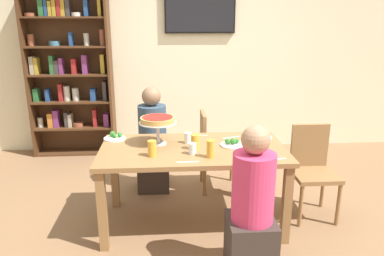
{
  "coord_description": "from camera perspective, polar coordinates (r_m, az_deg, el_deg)",
  "views": [
    {
      "loc": [
        -0.21,
        -3.06,
        1.83
      ],
      "look_at": [
        0.0,
        0.1,
        0.89
      ],
      "focal_mm": 34.56,
      "sensor_mm": 36.0,
      "label": 1
    }
  ],
  "objects": [
    {
      "name": "ground_plane",
      "position": [
        3.57,
        0.11,
        -14.3
      ],
      "size": [
        12.0,
        12.0,
        0.0
      ],
      "primitive_type": "plane",
      "color": "#846042"
    },
    {
      "name": "rear_partition",
      "position": [
        5.28,
        -1.57,
        11.85
      ],
      "size": [
        8.0,
        0.12,
        2.8
      ],
      "primitive_type": "cube",
      "color": "beige",
      "rests_on": "ground_plane"
    },
    {
      "name": "dining_table",
      "position": [
        3.28,
        0.12,
        -4.55
      ],
      "size": [
        1.63,
        0.87,
        0.74
      ],
      "color": "olive",
      "rests_on": "ground_plane"
    },
    {
      "name": "bookshelf",
      "position": [
        5.28,
        -18.34,
        8.19
      ],
      "size": [
        1.1,
        0.3,
        2.21
      ],
      "color": "#4C2D19",
      "rests_on": "ground_plane"
    },
    {
      "name": "television",
      "position": [
        5.19,
        1.24,
        17.6
      ],
      "size": [
        0.95,
        0.05,
        0.58
      ],
      "color": "black"
    },
    {
      "name": "diner_far_left",
      "position": [
        4.05,
        -6.04,
        -2.88
      ],
      "size": [
        0.34,
        0.34,
        1.15
      ],
      "rotation": [
        0.0,
        0.0,
        -1.57
      ],
      "color": "#382D28",
      "rests_on": "ground_plane"
    },
    {
      "name": "diner_near_right",
      "position": [
        2.73,
        9.23,
        -12.98
      ],
      "size": [
        0.34,
        0.34,
        1.15
      ],
      "rotation": [
        0.0,
        0.0,
        1.57
      ],
      "color": "#382D28",
      "rests_on": "ground_plane"
    },
    {
      "name": "chair_far_right",
      "position": [
        4.04,
        3.25,
        -2.92
      ],
      "size": [
        0.4,
        0.4,
        0.87
      ],
      "rotation": [
        0.0,
        0.0,
        -1.57
      ],
      "color": "olive",
      "rests_on": "ground_plane"
    },
    {
      "name": "chair_head_east",
      "position": [
        3.7,
        18.05,
        -5.65
      ],
      "size": [
        0.4,
        0.4,
        0.87
      ],
      "rotation": [
        0.0,
        0.0,
        3.14
      ],
      "color": "olive",
      "rests_on": "ground_plane"
    },
    {
      "name": "deep_dish_pizza_stand",
      "position": [
        3.3,
        -5.31,
        1.0
      ],
      "size": [
        0.34,
        0.34,
        0.25
      ],
      "color": "silver",
      "rests_on": "dining_table"
    },
    {
      "name": "salad_plate_near_diner",
      "position": [
        3.57,
        10.57,
        -1.28
      ],
      "size": [
        0.21,
        0.21,
        0.07
      ],
      "color": "white",
      "rests_on": "dining_table"
    },
    {
      "name": "salad_plate_far_diner",
      "position": [
        3.31,
        6.27,
        -2.44
      ],
      "size": [
        0.22,
        0.22,
        0.07
      ],
      "color": "white",
      "rests_on": "dining_table"
    },
    {
      "name": "salad_plate_spare",
      "position": [
        3.55,
        -11.78,
        -1.36
      ],
      "size": [
        0.2,
        0.2,
        0.07
      ],
      "color": "white",
      "rests_on": "dining_table"
    },
    {
      "name": "beer_glass_amber_tall",
      "position": [
        3.01,
        2.87,
        -3.24
      ],
      "size": [
        0.07,
        0.07,
        0.15
      ],
      "primitive_type": "cylinder",
      "color": "gold",
      "rests_on": "dining_table"
    },
    {
      "name": "beer_glass_amber_short",
      "position": [
        3.05,
        -6.18,
        -3.17
      ],
      "size": [
        0.07,
        0.07,
        0.13
      ],
      "primitive_type": "cylinder",
      "color": "gold",
      "rests_on": "dining_table"
    },
    {
      "name": "beer_glass_amber_spare",
      "position": [
        3.19,
        0.48,
        -2.17
      ],
      "size": [
        0.07,
        0.07,
        0.13
      ],
      "primitive_type": "cylinder",
      "color": "gold",
      "rests_on": "dining_table"
    },
    {
      "name": "water_glass_clear_near",
      "position": [
        3.35,
        -0.66,
        -1.54
      ],
      "size": [
        0.06,
        0.06,
        0.1
      ],
      "primitive_type": "cylinder",
      "color": "white",
      "rests_on": "dining_table"
    },
    {
      "name": "water_glass_clear_far",
      "position": [
        3.08,
        0.09,
        -3.21
      ],
      "size": [
        0.06,
        0.06,
        0.1
      ],
      "primitive_type": "cylinder",
      "color": "white",
      "rests_on": "dining_table"
    },
    {
      "name": "cutlery_fork_near",
      "position": [
        3.54,
        6.04,
        -1.44
      ],
      "size": [
        0.18,
        0.07,
        0.0
      ],
      "primitive_type": "cube",
      "rotation": [
        0.0,
        0.0,
        3.47
      ],
      "color": "silver",
      "rests_on": "dining_table"
    },
    {
      "name": "cutlery_knife_near",
      "position": [
        3.01,
        9.23,
        -4.85
      ],
      "size": [
        0.18,
        0.02,
        0.0
      ],
      "primitive_type": "cube",
      "rotation": [
        0.0,
        0.0,
        -0.01
      ],
      "color": "silver",
      "rests_on": "dining_table"
    },
    {
      "name": "cutlery_fork_far",
      "position": [
        2.92,
        -0.67,
        -5.28
      ],
      "size": [
        0.18,
        0.02,
        0.0
      ],
      "primitive_type": "cube",
      "rotation": [
        0.0,
        0.0,
        0.02
      ],
      "color": "silver",
      "rests_on": "dining_table"
    },
    {
      "name": "cutlery_knife_far",
      "position": [
        3.58,
        0.98,
        -1.15
      ],
      "size": [
        0.18,
        0.03,
        0.0
      ],
      "primitive_type": "cube",
      "rotation": [
        0.0,
        0.0,
        3.05
      ],
      "color": "silver",
      "rests_on": "dining_table"
    },
    {
      "name": "cutlery_spare_fork",
      "position": [
        3.05,
        12.81,
        -4.75
      ],
      "size": [
        0.18,
        0.06,
        0.0
      ],
      "primitive_type": "cube",
      "rotation": [
        0.0,
        0.0,
        0.22
      ],
      "color": "silver",
      "rests_on": "dining_table"
    }
  ]
}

